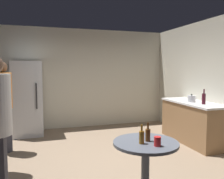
# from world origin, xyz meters

# --- Properties ---
(ground_plane) EXTENTS (5.20, 5.20, 0.10)m
(ground_plane) POSITION_xyz_m (0.00, 0.00, -0.05)
(ground_plane) COLOR #7A6651
(wall_back) EXTENTS (5.32, 0.06, 2.70)m
(wall_back) POSITION_xyz_m (0.00, 2.63, 1.35)
(wall_back) COLOR beige
(wall_back) RESTS_ON ground_plane
(refrigerator) EXTENTS (0.70, 0.68, 1.80)m
(refrigerator) POSITION_xyz_m (-1.21, 2.20, 0.90)
(refrigerator) COLOR silver
(refrigerator) RESTS_ON ground_plane
(kitchen_counter) EXTENTS (0.64, 1.64, 0.90)m
(kitchen_counter) POSITION_xyz_m (2.28, 0.51, 0.45)
(kitchen_counter) COLOR olive
(kitchen_counter) RESTS_ON ground_plane
(kettle) EXTENTS (0.24, 0.17, 0.18)m
(kettle) POSITION_xyz_m (2.23, 0.51, 0.97)
(kettle) COLOR #B2B2B7
(kettle) RESTS_ON kitchen_counter
(wine_bottle_on_counter) EXTENTS (0.08, 0.08, 0.31)m
(wine_bottle_on_counter) POSITION_xyz_m (2.26, 0.16, 1.02)
(wine_bottle_on_counter) COLOR #3F141E
(wine_bottle_on_counter) RESTS_ON kitchen_counter
(foreground_table) EXTENTS (0.80, 0.80, 0.73)m
(foreground_table) POSITION_xyz_m (0.28, -1.23, 0.63)
(foreground_table) COLOR #4C515B
(foreground_table) RESTS_ON ground_plane
(beer_bottle_amber) EXTENTS (0.06, 0.06, 0.23)m
(beer_bottle_amber) POSITION_xyz_m (0.20, -1.29, 0.82)
(beer_bottle_amber) COLOR #8C5919
(beer_bottle_amber) RESTS_ON foreground_table
(beer_bottle_brown) EXTENTS (0.06, 0.06, 0.23)m
(beer_bottle_brown) POSITION_xyz_m (0.32, -1.23, 0.82)
(beer_bottle_brown) COLOR #593314
(beer_bottle_brown) RESTS_ON foreground_table
(plastic_cup_red) EXTENTS (0.08, 0.08, 0.11)m
(plastic_cup_red) POSITION_xyz_m (0.34, -1.42, 0.79)
(plastic_cup_red) COLOR red
(plastic_cup_red) RESTS_ON foreground_table
(person_in_orange_shirt) EXTENTS (0.48, 0.48, 1.76)m
(person_in_orange_shirt) POSITION_xyz_m (-1.60, 1.05, 1.03)
(person_in_orange_shirt) COLOR #2D2D38
(person_in_orange_shirt) RESTS_ON ground_plane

